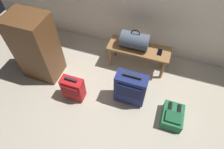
% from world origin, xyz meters
% --- Properties ---
extents(ground_plane, '(6.60, 6.60, 0.00)m').
position_xyz_m(ground_plane, '(0.00, 0.00, 0.00)').
color(ground_plane, '#B2A893').
extents(bench, '(1.00, 0.36, 0.43)m').
position_xyz_m(bench, '(0.02, 1.09, 0.36)').
color(bench, olive).
rests_on(bench, ground).
extents(duffel_bag_slate, '(0.44, 0.26, 0.34)m').
position_xyz_m(duffel_bag_slate, '(-0.06, 1.09, 0.56)').
color(duffel_bag_slate, '#475160').
rests_on(duffel_bag_slate, bench).
extents(cell_phone, '(0.07, 0.14, 0.01)m').
position_xyz_m(cell_phone, '(0.35, 1.10, 0.43)').
color(cell_phone, black).
rests_on(cell_phone, bench).
extents(suitcase_upright_navy, '(0.44, 0.23, 0.60)m').
position_xyz_m(suitcase_upright_navy, '(0.08, 0.38, 0.31)').
color(suitcase_upright_navy, navy).
rests_on(suitcase_upright_navy, ground).
extents(suitcase_small_red, '(0.32, 0.18, 0.46)m').
position_xyz_m(suitcase_small_red, '(-0.72, 0.16, 0.24)').
color(suitcase_small_red, red).
rests_on(suitcase_small_red, ground).
extents(backpack_green, '(0.28, 0.38, 0.21)m').
position_xyz_m(backpack_green, '(0.74, 0.26, 0.09)').
color(backpack_green, '#1E6038').
rests_on(backpack_green, ground).
extents(side_cabinet, '(0.56, 0.44, 1.10)m').
position_xyz_m(side_cabinet, '(-1.42, 0.47, 0.55)').
color(side_cabinet, brown).
rests_on(side_cabinet, ground).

